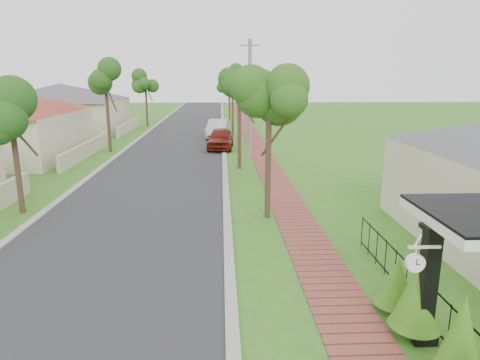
# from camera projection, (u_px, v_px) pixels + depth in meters

# --- Properties ---
(ground) EXTENTS (160.00, 160.00, 0.00)m
(ground) POSITION_uv_depth(u_px,v_px,m) (203.00, 319.00, 9.62)
(ground) COLOR #2C761C
(ground) RESTS_ON ground
(road) EXTENTS (7.00, 120.00, 0.02)m
(road) POSITION_uv_depth(u_px,v_px,m) (170.00, 157.00, 28.90)
(road) COLOR #28282B
(road) RESTS_ON ground
(kerb_right) EXTENTS (0.30, 120.00, 0.10)m
(kerb_right) POSITION_uv_depth(u_px,v_px,m) (224.00, 156.00, 29.05)
(kerb_right) COLOR #9E9E99
(kerb_right) RESTS_ON ground
(kerb_left) EXTENTS (0.30, 120.00, 0.10)m
(kerb_left) POSITION_uv_depth(u_px,v_px,m) (116.00, 157.00, 28.74)
(kerb_left) COLOR #9E9E99
(kerb_left) RESTS_ON ground
(sidewalk) EXTENTS (1.50, 120.00, 0.03)m
(sidewalk) POSITION_uv_depth(u_px,v_px,m) (262.00, 156.00, 29.17)
(sidewalk) COLOR #98473C
(sidewalk) RESTS_ON ground
(porch_post) EXTENTS (0.48, 0.48, 2.52)m
(porch_post) POSITION_uv_depth(u_px,v_px,m) (427.00, 291.00, 8.58)
(porch_post) COLOR black
(porch_post) RESTS_ON ground
(picket_fence) EXTENTS (0.03, 8.02, 1.00)m
(picket_fence) POSITION_uv_depth(u_px,v_px,m) (419.00, 292.00, 9.70)
(picket_fence) COLOR black
(picket_fence) RESTS_ON ground
(street_trees) EXTENTS (10.70, 37.65, 5.89)m
(street_trees) POSITION_uv_depth(u_px,v_px,m) (180.00, 86.00, 34.47)
(street_trees) COLOR #382619
(street_trees) RESTS_ON ground
(hedge_row) EXTENTS (0.93, 4.46, 1.93)m
(hedge_row) POSITION_uv_depth(u_px,v_px,m) (435.00, 322.00, 8.07)
(hedge_row) COLOR #275E12
(hedge_row) RESTS_ON ground
(far_house_grey) EXTENTS (15.56, 15.56, 4.60)m
(far_house_grey) POSITION_uv_depth(u_px,v_px,m) (62.00, 107.00, 41.42)
(far_house_grey) COLOR beige
(far_house_grey) RESTS_ON ground
(parked_car_red) EXTENTS (2.14, 4.61, 1.53)m
(parked_car_red) POSITION_uv_depth(u_px,v_px,m) (221.00, 138.00, 31.86)
(parked_car_red) COLOR maroon
(parked_car_red) RESTS_ON ground
(parked_car_white) EXTENTS (2.20, 4.91, 1.57)m
(parked_car_white) POSITION_uv_depth(u_px,v_px,m) (218.00, 129.00, 37.46)
(parked_car_white) COLOR #BCBCBE
(parked_car_white) RESTS_ON ground
(near_tree) EXTENTS (2.04, 2.04, 5.23)m
(near_tree) POSITION_uv_depth(u_px,v_px,m) (269.00, 109.00, 15.52)
(near_tree) COLOR #382619
(near_tree) RESTS_ON ground
(utility_pole) EXTENTS (1.20, 0.24, 7.54)m
(utility_pole) POSITION_uv_depth(u_px,v_px,m) (250.00, 100.00, 27.22)
(utility_pole) COLOR gray
(utility_pole) RESTS_ON ground
(station_clock) EXTENTS (0.64, 0.13, 0.52)m
(station_clock) POSITION_uv_depth(u_px,v_px,m) (416.00, 261.00, 7.97)
(station_clock) COLOR white
(station_clock) RESTS_ON ground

